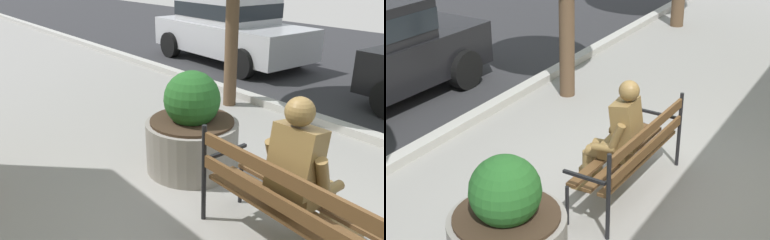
% 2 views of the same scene
% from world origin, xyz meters
% --- Properties ---
extents(ground_plane, '(80.00, 80.00, 0.00)m').
position_xyz_m(ground_plane, '(0.00, 0.00, 0.00)').
color(ground_plane, gray).
extents(curb_stone, '(60.00, 0.20, 0.12)m').
position_xyz_m(curb_stone, '(0.00, 2.90, 0.06)').
color(curb_stone, '#B2AFA8').
rests_on(curb_stone, ground).
extents(park_bench, '(1.82, 0.59, 0.95)m').
position_xyz_m(park_bench, '(-0.16, 0.10, 0.54)').
color(park_bench, brown).
rests_on(park_bench, ground).
extents(bronze_statue_seated, '(0.62, 0.78, 1.37)m').
position_xyz_m(bronze_statue_seated, '(-0.23, 0.31, 0.67)').
color(bronze_statue_seated, olive).
rests_on(bronze_statue_seated, ground).
extents(concrete_planter, '(1.06, 1.06, 1.17)m').
position_xyz_m(concrete_planter, '(-1.91, 0.53, 0.45)').
color(concrete_planter, gray).
rests_on(concrete_planter, ground).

